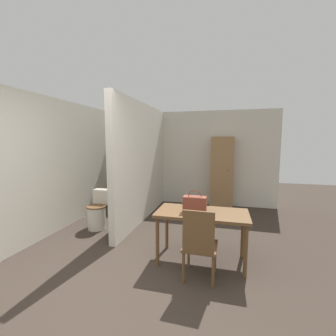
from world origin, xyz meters
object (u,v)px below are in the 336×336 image
Objects in this scene: toilet at (98,212)px; handbag at (195,204)px; dining_table at (202,218)px; wooden_chair at (199,243)px; wooden_cabinet at (222,173)px.

handbag is at bearing -21.78° from toilet.
dining_table is 1.39× the size of wooden_chair.
wooden_cabinet reaches higher than toilet.
toilet is at bearing 160.02° from dining_table.
dining_table is 0.22m from handbag.
dining_table is at bearing 20.70° from handbag.
wooden_cabinet is at bearing 83.48° from handbag.
dining_table is 2.80m from wooden_cabinet.
toilet is at bearing 158.22° from handbag.
wooden_chair is at bearing -74.26° from handbag.
handbag is at bearing -96.52° from wooden_cabinet.
toilet is (-2.13, 1.22, -0.16)m from wooden_chair.
toilet is at bearing 151.45° from wooden_chair.
wooden_cabinet is (0.32, 2.81, 0.07)m from handbag.
wooden_chair is at bearing -29.85° from toilet.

